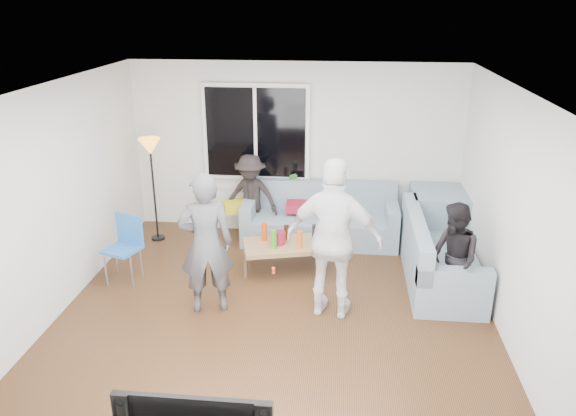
# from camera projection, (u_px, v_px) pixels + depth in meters

# --- Properties ---
(floor) EXTENTS (5.00, 5.50, 0.04)m
(floor) POSITION_uv_depth(u_px,v_px,m) (274.00, 321.00, 6.33)
(floor) COLOR #56351C
(floor) RESTS_ON ground
(ceiling) EXTENTS (5.00, 5.50, 0.04)m
(ceiling) POSITION_uv_depth(u_px,v_px,m) (272.00, 89.00, 5.39)
(ceiling) COLOR white
(ceiling) RESTS_ON ground
(wall_back) EXTENTS (5.00, 0.04, 2.60)m
(wall_back) POSITION_uv_depth(u_px,v_px,m) (296.00, 148.00, 8.43)
(wall_back) COLOR silver
(wall_back) RESTS_ON ground
(wall_front) EXTENTS (5.00, 0.04, 2.60)m
(wall_front) POSITION_uv_depth(u_px,v_px,m) (214.00, 385.00, 3.29)
(wall_front) COLOR silver
(wall_front) RESTS_ON ground
(wall_left) EXTENTS (0.04, 5.50, 2.60)m
(wall_left) POSITION_uv_depth(u_px,v_px,m) (47.00, 206.00, 6.10)
(wall_left) COLOR silver
(wall_left) RESTS_ON ground
(wall_right) EXTENTS (0.04, 5.50, 2.60)m
(wall_right) POSITION_uv_depth(u_px,v_px,m) (518.00, 224.00, 5.62)
(wall_right) COLOR silver
(wall_right) RESTS_ON ground
(window_frame) EXTENTS (1.62, 0.06, 1.47)m
(window_frame) POSITION_uv_depth(u_px,v_px,m) (256.00, 132.00, 8.33)
(window_frame) COLOR white
(window_frame) RESTS_ON wall_back
(window_glass) EXTENTS (1.50, 0.02, 1.35)m
(window_glass) POSITION_uv_depth(u_px,v_px,m) (256.00, 133.00, 8.29)
(window_glass) COLOR black
(window_glass) RESTS_ON window_frame
(window_mullion) EXTENTS (0.05, 0.03, 1.35)m
(window_mullion) POSITION_uv_depth(u_px,v_px,m) (255.00, 133.00, 8.28)
(window_mullion) COLOR white
(window_mullion) RESTS_ON window_frame
(radiator) EXTENTS (1.30, 0.12, 0.62)m
(radiator) POSITION_uv_depth(u_px,v_px,m) (257.00, 210.00, 8.73)
(radiator) COLOR silver
(radiator) RESTS_ON floor
(potted_plant) EXTENTS (0.19, 0.15, 0.34)m
(potted_plant) POSITION_uv_depth(u_px,v_px,m) (292.00, 183.00, 8.48)
(potted_plant) COLOR #376C2B
(potted_plant) RESTS_ON radiator
(vase) EXTENTS (0.19, 0.19, 0.16)m
(vase) POSITION_uv_depth(u_px,v_px,m) (240.00, 187.00, 8.59)
(vase) COLOR white
(vase) RESTS_ON radiator
(sofa_back_section) EXTENTS (2.30, 0.85, 0.85)m
(sofa_back_section) POSITION_uv_depth(u_px,v_px,m) (320.00, 214.00, 8.24)
(sofa_back_section) COLOR gray
(sofa_back_section) RESTS_ON floor
(sofa_right_section) EXTENTS (2.00, 0.85, 0.85)m
(sofa_right_section) POSITION_uv_depth(u_px,v_px,m) (441.00, 250.00, 7.07)
(sofa_right_section) COLOR gray
(sofa_right_section) RESTS_ON floor
(sofa_corner) EXTENTS (0.85, 0.85, 0.85)m
(sofa_corner) POSITION_uv_depth(u_px,v_px,m) (440.00, 219.00, 8.08)
(sofa_corner) COLOR gray
(sofa_corner) RESTS_ON floor
(cushion_yellow) EXTENTS (0.47, 0.44, 0.14)m
(cushion_yellow) POSITION_uv_depth(u_px,v_px,m) (236.00, 206.00, 8.31)
(cushion_yellow) COLOR gold
(cushion_yellow) RESTS_ON sofa_back_section
(cushion_red) EXTENTS (0.37, 0.31, 0.13)m
(cushion_red) POSITION_uv_depth(u_px,v_px,m) (298.00, 207.00, 8.30)
(cushion_red) COLOR maroon
(cushion_red) RESTS_ON sofa_back_section
(coffee_table) EXTENTS (1.22, 0.86, 0.40)m
(coffee_table) POSITION_uv_depth(u_px,v_px,m) (285.00, 257.00, 7.40)
(coffee_table) COLOR #AD8254
(coffee_table) RESTS_ON floor
(pitcher) EXTENTS (0.17, 0.17, 0.17)m
(pitcher) POSITION_uv_depth(u_px,v_px,m) (279.00, 238.00, 7.29)
(pitcher) COLOR maroon
(pitcher) RESTS_ON coffee_table
(side_chair) EXTENTS (0.51, 0.51, 0.86)m
(side_chair) POSITION_uv_depth(u_px,v_px,m) (122.00, 250.00, 7.06)
(side_chair) COLOR #2966B3
(side_chair) RESTS_ON floor
(floor_lamp) EXTENTS (0.32, 0.32, 1.56)m
(floor_lamp) POSITION_uv_depth(u_px,v_px,m) (154.00, 191.00, 8.17)
(floor_lamp) COLOR #FFAF30
(floor_lamp) RESTS_ON floor
(player_left) EXTENTS (0.70, 0.56, 1.69)m
(player_left) POSITION_uv_depth(u_px,v_px,m) (206.00, 244.00, 6.25)
(player_left) COLOR #48494D
(player_left) RESTS_ON floor
(player_right) EXTENTS (1.16, 0.65, 1.87)m
(player_right) POSITION_uv_depth(u_px,v_px,m) (334.00, 240.00, 6.13)
(player_right) COLOR silver
(player_right) RESTS_ON floor
(spectator_right) EXTENTS (0.68, 0.77, 1.32)m
(spectator_right) POSITION_uv_depth(u_px,v_px,m) (453.00, 259.00, 6.32)
(spectator_right) COLOR black
(spectator_right) RESTS_ON floor
(spectator_back) EXTENTS (0.91, 0.61, 1.30)m
(spectator_back) POSITION_uv_depth(u_px,v_px,m) (251.00, 197.00, 8.29)
(spectator_back) COLOR black
(spectator_back) RESTS_ON floor
(bottle_e) EXTENTS (0.07, 0.07, 0.23)m
(bottle_e) POSITION_uv_depth(u_px,v_px,m) (315.00, 233.00, 7.37)
(bottle_e) COLOR black
(bottle_e) RESTS_ON coffee_table
(bottle_b) EXTENTS (0.08, 0.08, 0.25)m
(bottle_b) POSITION_uv_depth(u_px,v_px,m) (274.00, 239.00, 7.15)
(bottle_b) COLOR green
(bottle_b) RESTS_ON coffee_table
(bottle_a) EXTENTS (0.07, 0.07, 0.24)m
(bottle_a) POSITION_uv_depth(u_px,v_px,m) (264.00, 232.00, 7.38)
(bottle_a) COLOR #C03C0B
(bottle_a) RESTS_ON coffee_table
(bottle_c) EXTENTS (0.07, 0.07, 0.20)m
(bottle_c) POSITION_uv_depth(u_px,v_px,m) (286.00, 232.00, 7.41)
(bottle_c) COLOR black
(bottle_c) RESTS_ON coffee_table
(bottle_d) EXTENTS (0.07, 0.07, 0.23)m
(bottle_d) POSITION_uv_depth(u_px,v_px,m) (300.00, 239.00, 7.17)
(bottle_d) COLOR orange
(bottle_d) RESTS_ON coffee_table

